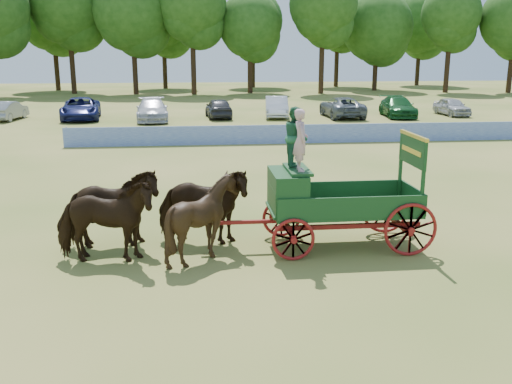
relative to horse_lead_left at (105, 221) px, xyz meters
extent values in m
plane|color=#A48E4A|center=(9.25, -0.29, -1.06)|extent=(160.00, 160.00, 0.00)
imported|color=black|center=(0.00, 0.00, 0.00)|extent=(2.58, 1.33, 2.11)
imported|color=black|center=(0.00, 1.10, 0.00)|extent=(2.60, 1.38, 2.11)
imported|color=black|center=(2.40, 0.00, 0.00)|extent=(1.93, 1.72, 2.12)
imported|color=black|center=(2.40, 1.10, 0.00)|extent=(2.66, 1.56, 2.11)
cube|color=#A6101F|center=(4.60, 0.55, -0.46)|extent=(0.12, 2.00, 0.12)
cube|color=#A6101F|center=(7.60, 0.55, -0.46)|extent=(0.12, 2.00, 0.12)
cube|color=#A6101F|center=(6.10, 0.00, -0.34)|extent=(3.80, 0.10, 0.12)
cube|color=#A6101F|center=(6.10, 1.10, -0.34)|extent=(3.80, 0.10, 0.12)
cube|color=#A6101F|center=(3.70, 0.55, -0.31)|extent=(2.80, 0.09, 0.09)
cube|color=#16441D|center=(6.10, 0.55, -0.06)|extent=(3.80, 1.80, 0.10)
cube|color=#16441D|center=(6.10, -0.33, 0.24)|extent=(3.80, 0.06, 0.55)
cube|color=#16441D|center=(6.10, 1.43, 0.24)|extent=(3.80, 0.06, 0.55)
cube|color=#16441D|center=(7.98, 0.55, 0.24)|extent=(0.06, 1.80, 0.55)
cube|color=#16441D|center=(4.60, 0.55, 0.49)|extent=(0.85, 1.70, 1.05)
cube|color=#16441D|center=(4.85, 0.55, 1.06)|extent=(0.55, 1.50, 0.08)
cube|color=#16441D|center=(4.22, 0.55, 0.29)|extent=(0.10, 1.60, 0.65)
cube|color=#16441D|center=(4.40, 0.55, -0.01)|extent=(0.55, 1.60, 0.06)
cube|color=#16441D|center=(7.90, -0.25, 0.89)|extent=(0.08, 0.08, 1.80)
cube|color=#16441D|center=(7.90, 1.35, 0.89)|extent=(0.08, 0.08, 1.80)
cube|color=#16441D|center=(7.90, 0.55, 1.49)|extent=(0.07, 1.75, 0.75)
cube|color=gold|center=(7.90, 0.55, 1.89)|extent=(0.08, 1.80, 0.09)
cube|color=gold|center=(7.86, 0.55, 1.49)|extent=(0.02, 1.30, 0.12)
torus|color=#A6101F|center=(4.60, -0.40, -0.51)|extent=(1.09, 0.09, 1.09)
torus|color=#A6101F|center=(4.60, 1.50, -0.51)|extent=(1.09, 0.09, 1.09)
torus|color=#A6101F|center=(7.60, -0.40, -0.36)|extent=(1.39, 0.09, 1.39)
torus|color=#A6101F|center=(7.60, 1.50, -0.36)|extent=(1.39, 0.09, 1.39)
imported|color=#CF9EA7|center=(4.85, 0.20, 1.88)|extent=(0.37, 0.57, 1.55)
imported|color=#24613E|center=(4.85, 0.90, 1.87)|extent=(0.58, 0.75, 1.54)
cube|color=#1E3EA7|center=(8.25, 17.71, -0.53)|extent=(26.00, 0.08, 1.05)
imported|color=gray|center=(-11.50, 30.80, -0.36)|extent=(2.00, 4.41, 1.40)
imported|color=navy|center=(-6.15, 30.57, -0.24)|extent=(3.36, 6.15, 1.63)
imported|color=silver|center=(-0.76, 29.08, -0.26)|extent=(2.63, 5.67, 1.60)
imported|color=#333338|center=(4.19, 30.40, -0.30)|extent=(2.09, 4.56, 1.52)
imported|color=silver|center=(8.68, 30.38, -0.26)|extent=(2.21, 4.99, 1.59)
imported|color=slate|center=(13.71, 29.80, -0.27)|extent=(2.67, 5.67, 1.57)
imported|color=#144C1E|center=(18.12, 29.59, -0.28)|extent=(2.74, 5.53, 1.54)
imported|color=#B2B2B7|center=(22.80, 30.14, -0.36)|extent=(1.81, 4.17, 1.40)
cylinder|color=#382314|center=(-11.79, 57.26, 1.74)|extent=(0.60, 0.60, 5.59)
sphere|color=#1B4512|center=(-11.79, 57.26, 9.23)|extent=(8.90, 8.90, 8.90)
cylinder|color=#382314|center=(-4.39, 55.71, 1.50)|extent=(0.60, 0.60, 5.11)
sphere|color=#1B4512|center=(-4.39, 55.71, 8.35)|extent=(8.96, 8.96, 8.96)
cylinder|color=#382314|center=(2.43, 54.59, 1.70)|extent=(0.60, 0.60, 5.50)
sphere|color=#1B4512|center=(2.43, 54.59, 9.08)|extent=(7.89, 7.89, 7.89)
cylinder|color=#382314|center=(9.20, 56.00, 1.11)|extent=(0.60, 0.60, 4.34)
sphere|color=#1B4512|center=(9.20, 56.00, 6.93)|extent=(7.47, 7.47, 7.47)
cylinder|color=#382314|center=(17.54, 54.25, 1.73)|extent=(0.60, 0.60, 5.57)
sphere|color=#1B4512|center=(17.54, 54.25, 9.21)|extent=(7.96, 7.96, 7.96)
cylinder|color=#382314|center=(25.54, 58.62, 1.08)|extent=(0.60, 0.60, 4.27)
sphere|color=#1B4512|center=(25.54, 58.62, 6.80)|extent=(8.80, 8.80, 8.80)
cylinder|color=#382314|center=(33.10, 54.20, 1.45)|extent=(0.60, 0.60, 5.01)
sphere|color=#1B4512|center=(33.10, 54.20, 8.17)|extent=(7.03, 7.03, 7.03)
cylinder|color=#382314|center=(40.54, 52.93, 1.28)|extent=(0.60, 0.60, 4.67)
cylinder|color=#382314|center=(-14.99, 63.42, 1.47)|extent=(0.60, 0.60, 5.05)
sphere|color=#1B4512|center=(-14.99, 63.42, 8.24)|extent=(8.44, 8.44, 8.44)
cylinder|color=#382314|center=(-1.36, 65.51, 1.34)|extent=(0.60, 0.60, 4.80)
sphere|color=#1B4512|center=(-1.36, 65.51, 7.79)|extent=(8.22, 8.22, 8.22)
cylinder|color=#382314|center=(10.67, 66.75, 1.36)|extent=(0.60, 0.60, 4.84)
sphere|color=#1B4512|center=(10.67, 66.75, 7.86)|extent=(8.21, 8.21, 8.21)
cylinder|color=#382314|center=(22.52, 66.77, 1.57)|extent=(0.60, 0.60, 5.26)
sphere|color=#1B4512|center=(22.52, 66.77, 8.63)|extent=(8.20, 8.20, 8.20)
cylinder|color=#382314|center=(35.17, 68.63, 1.36)|extent=(0.60, 0.60, 4.83)
sphere|color=#1B4512|center=(35.17, 68.63, 7.83)|extent=(9.07, 9.07, 9.07)
camera|label=1|loc=(2.21, -13.61, 4.06)|focal=40.00mm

